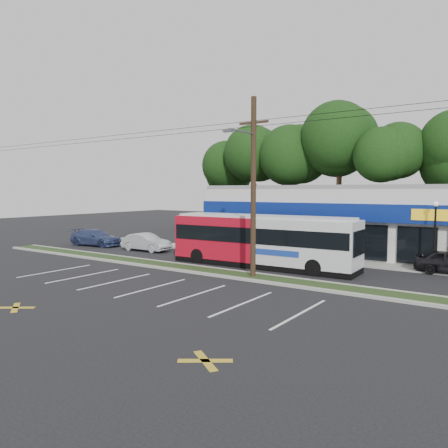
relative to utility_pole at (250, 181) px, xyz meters
name	(u,v)px	position (x,y,z in m)	size (l,w,h in m)	color
ground	(200,275)	(-2.83, -0.93, -5.41)	(120.00, 120.00, 0.00)	black
grass_strip	(210,271)	(-2.83, 0.07, -5.35)	(40.00, 1.60, 0.12)	#223716
curb_south	(201,273)	(-2.83, -0.78, -5.34)	(40.00, 0.25, 0.14)	#9E9E93
curb_north	(218,269)	(-2.83, 0.92, -5.34)	(40.00, 0.25, 0.14)	#9E9E93
sidewalk	(338,261)	(2.17, 8.07, -5.36)	(32.00, 2.20, 0.10)	#9E9E93
strip_mall	(375,218)	(2.67, 14.99, -2.76)	(25.00, 12.55, 5.30)	silver
utility_pole	(250,181)	(0.00, 0.00, 0.00)	(50.00, 2.77, 10.00)	black
lamp_post	(435,228)	(8.17, 7.87, -2.74)	(0.30, 0.30, 4.25)	black
tree_line	(390,155)	(1.17, 25.07, 3.00)	(46.76, 6.76, 11.83)	black
metrobus	(262,240)	(-1.23, 3.57, -3.66)	(12.41, 3.06, 3.31)	#B10D20
car_silver	(146,242)	(-12.60, 4.53, -4.70)	(1.50, 4.31, 1.42)	#B3B7BC
car_blue	(96,238)	(-18.67, 4.42, -4.69)	(2.02, 4.96, 1.44)	navy
pedestrian_a	(279,252)	(-0.83, 5.07, -4.62)	(0.58, 0.38, 1.58)	beige
pedestrian_b	(341,256)	(3.17, 5.79, -4.64)	(0.75, 0.58, 1.54)	silver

